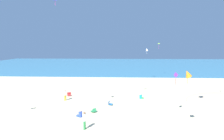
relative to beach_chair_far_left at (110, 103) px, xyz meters
The scene contains 13 objects.
ground_plane 2.50m from the beach_chair_far_left, 81.58° to the left, with size 120.00×120.00×0.00m, color beige.
ocean_water 50.42m from the beach_chair_far_left, 89.59° to the left, with size 120.00×60.00×0.05m, color teal.
beach_chair_far_left is the anchor object (origin of this frame).
beach_chair_mid_beach 3.18m from the beach_chair_far_left, 122.71° to the right, with size 0.77×0.76×0.50m.
beach_chair_far_right 7.72m from the beach_chair_far_left, 148.15° to the left, with size 0.73×0.75×0.53m.
person_0 7.26m from the beach_chair_far_left, 105.53° to the right, with size 0.40×0.40×1.71m.
person_1 5.36m from the beach_chair_far_left, 35.16° to the left, with size 0.64×0.40×0.76m.
person_2 5.06m from the beach_chair_far_left, 126.44° to the right, with size 0.73×0.55×0.82m.
person_3 6.67m from the beach_chair_far_left, 165.37° to the left, with size 0.44×0.44×1.56m.
kite_white 19.91m from the beach_chair_far_left, 67.66° to the left, with size 0.83×0.80×1.29m.
kite_orange 11.35m from the beach_chair_far_left, 45.87° to the right, with size 0.86×0.72×1.25m.
kite_lime 26.04m from the beach_chair_far_left, 64.34° to the left, with size 0.69×0.69×1.45m.
kite_purple 9.17m from the beach_chair_far_left, 27.03° to the right, with size 0.57×0.29×1.41m.
Camera 1 is at (0.98, -15.01, 7.74)m, focal length 28.76 mm.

